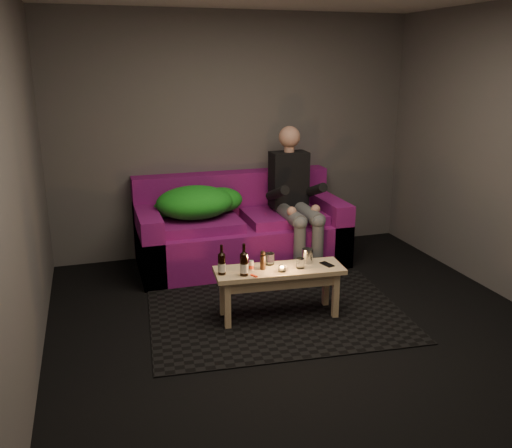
# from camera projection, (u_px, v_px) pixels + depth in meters

# --- Properties ---
(floor) EXTENTS (4.50, 4.50, 0.00)m
(floor) POSITION_uv_depth(u_px,v_px,m) (312.00, 339.00, 4.23)
(floor) COLOR black
(floor) RESTS_ON ground
(room) EXTENTS (4.50, 4.50, 4.50)m
(room) POSITION_uv_depth(u_px,v_px,m) (295.00, 121.00, 4.18)
(room) COLOR silver
(room) RESTS_ON ground
(rug) EXTENTS (2.27, 1.74, 0.01)m
(rug) POSITION_uv_depth(u_px,v_px,m) (277.00, 313.00, 4.65)
(rug) COLOR black
(rug) RESTS_ON floor
(sofa) EXTENTS (2.16, 0.97, 0.93)m
(sofa) POSITION_uv_depth(u_px,v_px,m) (240.00, 232.00, 5.78)
(sofa) COLOR #791064
(sofa) RESTS_ON floor
(green_blanket) EXTENTS (0.95, 0.65, 0.32)m
(green_blanket) POSITION_uv_depth(u_px,v_px,m) (199.00, 202.00, 5.54)
(green_blanket) COLOR #18841E
(green_blanket) RESTS_ON sofa
(person) EXTENTS (0.39, 0.89, 1.44)m
(person) POSITION_uv_depth(u_px,v_px,m) (294.00, 195.00, 5.65)
(person) COLOR black
(person) RESTS_ON sofa
(coffee_table) EXTENTS (1.10, 0.43, 0.44)m
(coffee_table) POSITION_uv_depth(u_px,v_px,m) (279.00, 277.00, 4.51)
(coffee_table) COLOR tan
(coffee_table) RESTS_ON rug
(beer_bottle_a) EXTENTS (0.06, 0.06, 0.25)m
(beer_bottle_a) POSITION_uv_depth(u_px,v_px,m) (222.00, 264.00, 4.33)
(beer_bottle_a) COLOR black
(beer_bottle_a) RESTS_ON coffee_table
(beer_bottle_b) EXTENTS (0.07, 0.07, 0.27)m
(beer_bottle_b) POSITION_uv_depth(u_px,v_px,m) (244.00, 264.00, 4.31)
(beer_bottle_b) COLOR black
(beer_bottle_b) RESTS_ON coffee_table
(salt_shaker) EXTENTS (0.05, 0.05, 0.08)m
(salt_shaker) POSITION_uv_depth(u_px,v_px,m) (251.00, 265.00, 4.43)
(salt_shaker) COLOR silver
(salt_shaker) RESTS_ON coffee_table
(pepper_mill) EXTENTS (0.06, 0.06, 0.12)m
(pepper_mill) POSITION_uv_depth(u_px,v_px,m) (263.00, 262.00, 4.44)
(pepper_mill) COLOR black
(pepper_mill) RESTS_ON coffee_table
(tumbler_back) EXTENTS (0.10, 0.10, 0.10)m
(tumbler_back) POSITION_uv_depth(u_px,v_px,m) (269.00, 259.00, 4.55)
(tumbler_back) COLOR white
(tumbler_back) RESTS_ON coffee_table
(tealight) EXTENTS (0.06, 0.06, 0.05)m
(tealight) POSITION_uv_depth(u_px,v_px,m) (282.00, 269.00, 4.41)
(tealight) COLOR white
(tealight) RESTS_ON coffee_table
(tumbler_front) EXTENTS (0.08, 0.08, 0.09)m
(tumbler_front) POSITION_uv_depth(u_px,v_px,m) (300.00, 263.00, 4.47)
(tumbler_front) COLOR white
(tumbler_front) RESTS_ON coffee_table
(steel_cup) EXTENTS (0.12, 0.12, 0.12)m
(steel_cup) POSITION_uv_depth(u_px,v_px,m) (307.00, 256.00, 4.59)
(steel_cup) COLOR #B5B6BC
(steel_cup) RESTS_ON coffee_table
(smartphone) EXTENTS (0.10, 0.14, 0.01)m
(smartphone) POSITION_uv_depth(u_px,v_px,m) (327.00, 264.00, 4.56)
(smartphone) COLOR black
(smartphone) RESTS_ON coffee_table
(red_lighter) EXTENTS (0.05, 0.07, 0.01)m
(red_lighter) POSITION_uv_depth(u_px,v_px,m) (254.00, 276.00, 4.31)
(red_lighter) COLOR red
(red_lighter) RESTS_ON coffee_table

